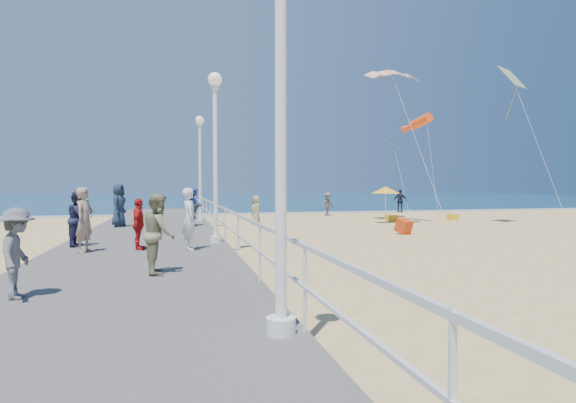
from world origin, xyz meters
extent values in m
plane|color=#DEBC74|center=(0.00, 0.00, 0.00)|extent=(160.00, 160.00, 0.00)
cube|color=#0C334D|center=(0.00, 65.00, 0.01)|extent=(160.00, 90.00, 0.05)
cube|color=silver|center=(0.00, 20.50, 0.03)|extent=(160.00, 1.20, 0.04)
cube|color=#64605B|center=(-7.50, 0.00, 0.20)|extent=(5.00, 44.00, 0.40)
cube|color=white|center=(-5.05, 0.00, 1.45)|extent=(0.05, 42.00, 0.06)
cube|color=white|center=(-5.05, 0.00, 0.95)|extent=(0.05, 42.00, 0.04)
cylinder|color=white|center=(-5.35, -9.00, 0.50)|extent=(0.36, 0.36, 0.20)
cylinder|color=white|center=(-5.35, -9.00, 2.85)|extent=(0.14, 0.14, 4.70)
cylinder|color=white|center=(-5.35, 0.00, 0.50)|extent=(0.36, 0.36, 0.20)
cylinder|color=white|center=(-5.35, 0.00, 2.85)|extent=(0.14, 0.14, 4.70)
sphere|color=white|center=(-5.35, 0.00, 5.50)|extent=(0.44, 0.44, 0.44)
cylinder|color=white|center=(-5.35, 9.00, 0.50)|extent=(0.36, 0.36, 0.20)
cylinder|color=white|center=(-5.35, 9.00, 2.85)|extent=(0.14, 0.14, 4.70)
sphere|color=white|center=(-5.35, 9.00, 5.50)|extent=(0.44, 0.44, 0.44)
imported|color=silver|center=(-6.19, -1.51, 1.26)|extent=(0.45, 0.65, 1.73)
imported|color=blue|center=(-6.04, -1.36, 1.69)|extent=(0.36, 0.45, 0.88)
imported|color=gray|center=(-6.91, -4.72, 1.22)|extent=(0.67, 0.83, 1.63)
imported|color=#59595E|center=(-9.00, -6.34, 1.12)|extent=(0.60, 0.97, 1.44)
imported|color=red|center=(-7.58, -1.11, 1.12)|extent=(0.42, 0.87, 1.44)
imported|color=#192638|center=(-8.98, 6.50, 1.34)|extent=(0.80, 1.03, 1.88)
imported|color=slate|center=(-5.81, 6.22, 1.19)|extent=(0.89, 1.53, 1.58)
imported|color=gray|center=(-8.93, -1.28, 1.27)|extent=(0.62, 0.75, 1.75)
imported|color=#1B1D3D|center=(-9.36, 0.14, 1.21)|extent=(0.63, 0.80, 1.62)
imported|color=#535357|center=(4.16, 16.64, 0.87)|extent=(1.29, 1.15, 1.74)
imported|color=#171C33|center=(11.45, 19.43, 0.95)|extent=(1.17, 1.01, 1.89)
imported|color=gray|center=(-2.18, 10.67, 0.82)|extent=(0.68, 0.89, 1.64)
cube|color=red|center=(3.42, 4.10, 0.30)|extent=(0.75, 0.85, 0.74)
cylinder|color=white|center=(6.91, 12.95, 0.90)|extent=(0.05, 0.05, 1.80)
cone|color=#FFA61A|center=(6.91, 12.95, 1.91)|extent=(1.90, 1.90, 0.45)
cube|color=#F4AD19|center=(6.29, 10.89, 0.20)|extent=(0.55, 0.55, 0.40)
cube|color=yellow|center=(10.36, 10.61, 0.20)|extent=(0.55, 0.55, 0.40)
cylinder|color=#FF4415|center=(7.39, 9.49, 5.94)|extent=(1.00, 2.64, 1.07)
cube|color=#17B9C9|center=(11.60, 7.09, 8.20)|extent=(1.83, 1.59, 1.22)
cube|color=green|center=(7.73, 13.49, 4.92)|extent=(1.71, 1.77, 0.80)
camera|label=1|loc=(-6.57, -14.21, 2.18)|focal=28.00mm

